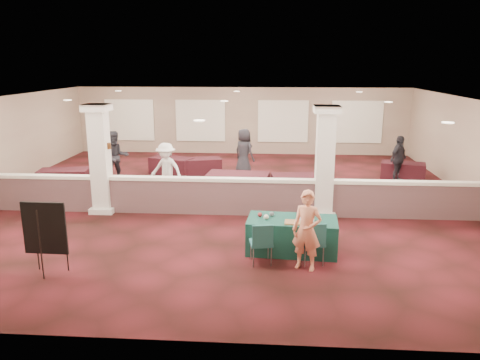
# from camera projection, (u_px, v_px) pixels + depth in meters

# --- Properties ---
(ground) EXTENTS (16.00, 16.00, 0.00)m
(ground) POSITION_uv_depth(u_px,v_px,m) (225.00, 200.00, 15.26)
(ground) COLOR #4B1218
(ground) RESTS_ON ground
(wall_back) EXTENTS (16.00, 0.04, 3.20)m
(wall_back) POSITION_uv_depth(u_px,v_px,m) (242.00, 121.00, 22.61)
(wall_back) COLOR gray
(wall_back) RESTS_ON ground
(wall_front) EXTENTS (16.00, 0.04, 3.20)m
(wall_front) POSITION_uv_depth(u_px,v_px,m) (171.00, 248.00, 7.14)
(wall_front) COLOR gray
(wall_front) RESTS_ON ground
(ceiling) EXTENTS (16.00, 16.00, 0.02)m
(ceiling) POSITION_uv_depth(u_px,v_px,m) (224.00, 101.00, 14.48)
(ceiling) COLOR silver
(ceiling) RESTS_ON wall_back
(partition_wall) EXTENTS (15.60, 0.28, 1.10)m
(partition_wall) POSITION_uv_depth(u_px,v_px,m) (220.00, 195.00, 13.67)
(partition_wall) COLOR brown
(partition_wall) RESTS_ON ground
(column_left) EXTENTS (0.72, 0.72, 3.20)m
(column_left) POSITION_uv_depth(u_px,v_px,m) (100.00, 158.00, 13.65)
(column_left) COLOR white
(column_left) RESTS_ON ground
(column_right) EXTENTS (0.72, 0.72, 3.20)m
(column_right) POSITION_uv_depth(u_px,v_px,m) (325.00, 161.00, 13.21)
(column_right) COLOR white
(column_right) RESTS_ON ground
(sconce_left) EXTENTS (0.12, 0.12, 0.18)m
(sconce_left) POSITION_uv_depth(u_px,v_px,m) (90.00, 146.00, 13.58)
(sconce_left) COLOR brown
(sconce_left) RESTS_ON column_left
(sconce_right) EXTENTS (0.12, 0.12, 0.18)m
(sconce_right) POSITION_uv_depth(u_px,v_px,m) (109.00, 146.00, 13.54)
(sconce_right) COLOR brown
(sconce_right) RESTS_ON column_left
(near_table) EXTENTS (2.15, 1.19, 0.80)m
(near_table) POSITION_uv_depth(u_px,v_px,m) (292.00, 235.00, 11.00)
(near_table) COLOR #0F3732
(near_table) RESTS_ON ground
(conf_chair_main) EXTENTS (0.58, 0.58, 0.99)m
(conf_chair_main) POSITION_uv_depth(u_px,v_px,m) (313.00, 240.00, 10.21)
(conf_chair_main) COLOR #1D5356
(conf_chair_main) RESTS_ON ground
(conf_chair_side) EXTENTS (0.56, 0.56, 0.96)m
(conf_chair_side) POSITION_uv_depth(u_px,v_px,m) (262.00, 240.00, 10.22)
(conf_chair_side) COLOR #1D5356
(conf_chair_side) RESTS_ON ground
(easel_board) EXTENTS (0.93, 0.47, 1.58)m
(easel_board) POSITION_uv_depth(u_px,v_px,m) (45.00, 229.00, 9.65)
(easel_board) COLOR black
(easel_board) RESTS_ON ground
(woman) EXTENTS (0.74, 0.62, 1.75)m
(woman) POSITION_uv_depth(u_px,v_px,m) (307.00, 230.00, 9.95)
(woman) COLOR #FF8E6E
(woman) RESTS_ON ground
(far_table_front_left) EXTENTS (1.80, 1.09, 0.69)m
(far_table_front_left) POSITION_uv_depth(u_px,v_px,m) (64.00, 179.00, 16.54)
(far_table_front_left) COLOR black
(far_table_front_left) RESTS_ON ground
(far_table_front_center) EXTENTS (2.10, 1.21, 0.81)m
(far_table_front_center) POSITION_uv_depth(u_px,v_px,m) (238.00, 185.00, 15.43)
(far_table_front_center) COLOR black
(far_table_front_center) RESTS_ON ground
(far_table_front_right) EXTENTS (2.05, 1.23, 0.78)m
(far_table_front_right) POSITION_uv_depth(u_px,v_px,m) (302.00, 187.00, 15.29)
(far_table_front_right) COLOR black
(far_table_front_right) RESTS_ON ground
(far_table_back_left) EXTENTS (1.84, 1.32, 0.67)m
(far_table_back_left) POSITION_uv_depth(u_px,v_px,m) (172.00, 166.00, 18.69)
(far_table_back_left) COLOR black
(far_table_back_left) RESTS_ON ground
(far_table_back_center) EXTENTS (1.75, 1.21, 0.64)m
(far_table_back_center) POSITION_uv_depth(u_px,v_px,m) (201.00, 166.00, 18.64)
(far_table_back_center) COLOR black
(far_table_back_center) RESTS_ON ground
(far_table_back_right) EXTENTS (1.75, 1.19, 0.65)m
(far_table_back_right) POSITION_uv_depth(u_px,v_px,m) (403.00, 171.00, 17.84)
(far_table_back_right) COLOR black
(far_table_back_right) RESTS_ON ground
(attendee_a) EXTENTS (1.05, 0.89, 1.91)m
(attendee_a) POSITION_uv_depth(u_px,v_px,m) (116.00, 157.00, 17.26)
(attendee_a) COLOR black
(attendee_a) RESTS_ON ground
(attendee_b) EXTENTS (1.25, 0.84, 1.78)m
(attendee_b) POSITION_uv_depth(u_px,v_px,m) (166.00, 169.00, 15.55)
(attendee_b) COLOR silver
(attendee_b) RESTS_ON ground
(attendee_c) EXTENTS (1.05, 1.09, 1.75)m
(attendee_c) POSITION_uv_depth(u_px,v_px,m) (398.00, 159.00, 17.28)
(attendee_c) COLOR black
(attendee_c) RESTS_ON ground
(attendee_d) EXTENTS (1.01, 0.96, 1.84)m
(attendee_d) POSITION_uv_depth(u_px,v_px,m) (244.00, 152.00, 18.40)
(attendee_d) COLOR black
(attendee_d) RESTS_ON ground
(laptop_base) EXTENTS (0.38, 0.28, 0.02)m
(laptop_base) POSITION_uv_depth(u_px,v_px,m) (307.00, 220.00, 10.80)
(laptop_base) COLOR silver
(laptop_base) RESTS_ON near_table
(laptop_screen) EXTENTS (0.36, 0.04, 0.24)m
(laptop_screen) POSITION_uv_depth(u_px,v_px,m) (307.00, 213.00, 10.89)
(laptop_screen) COLOR silver
(laptop_screen) RESTS_ON near_table
(screen_glow) EXTENTS (0.33, 0.03, 0.21)m
(screen_glow) POSITION_uv_depth(u_px,v_px,m) (307.00, 214.00, 10.89)
(screen_glow) COLOR #B1BBD5
(screen_glow) RESTS_ON near_table
(knitting) EXTENTS (0.46, 0.36, 0.03)m
(knitting) POSITION_uv_depth(u_px,v_px,m) (294.00, 222.00, 10.63)
(knitting) COLOR orange
(knitting) RESTS_ON near_table
(yarn_cream) EXTENTS (0.12, 0.12, 0.12)m
(yarn_cream) POSITION_uv_depth(u_px,v_px,m) (266.00, 217.00, 10.87)
(yarn_cream) COLOR beige
(yarn_cream) RESTS_ON near_table
(yarn_red) EXTENTS (0.11, 0.11, 0.11)m
(yarn_red) POSITION_uv_depth(u_px,v_px,m) (260.00, 215.00, 11.05)
(yarn_red) COLOR maroon
(yarn_red) RESTS_ON near_table
(yarn_grey) EXTENTS (0.11, 0.11, 0.11)m
(yarn_grey) POSITION_uv_depth(u_px,v_px,m) (272.00, 214.00, 11.08)
(yarn_grey) COLOR #55555A
(yarn_grey) RESTS_ON near_table
(scissors) EXTENTS (0.13, 0.04, 0.01)m
(scissors) POSITION_uv_depth(u_px,v_px,m) (324.00, 225.00, 10.51)
(scissors) COLOR #B51F13
(scissors) RESTS_ON near_table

